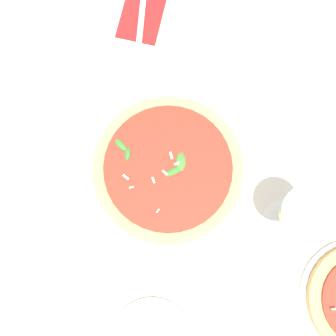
# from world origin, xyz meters

# --- Properties ---
(ground_plane) EXTENTS (6.00, 6.00, 0.00)m
(ground_plane) POSITION_xyz_m (0.00, 0.00, 0.00)
(ground_plane) COLOR silver
(pizza_arugula_main) EXTENTS (0.32, 0.32, 0.05)m
(pizza_arugula_main) POSITION_xyz_m (-0.02, -0.01, 0.02)
(pizza_arugula_main) COLOR silver
(pizza_arugula_main) RESTS_ON ground_plane
(wine_glass) EXTENTS (0.09, 0.09, 0.17)m
(wine_glass) POSITION_xyz_m (-0.06, -0.25, 0.11)
(wine_glass) COLOR white
(wine_glass) RESTS_ON ground_plane
(napkin) EXTENTS (0.14, 0.09, 0.01)m
(napkin) POSITION_xyz_m (0.31, 0.11, 0.00)
(napkin) COLOR #B21E1E
(napkin) RESTS_ON ground_plane
(fork) EXTENTS (0.21, 0.04, 0.00)m
(fork) POSITION_xyz_m (0.32, 0.11, 0.01)
(fork) COLOR silver
(fork) RESTS_ON ground_plane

